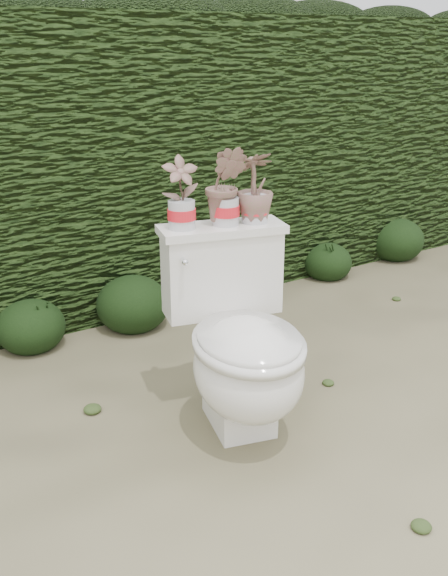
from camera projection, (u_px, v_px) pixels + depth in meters
ground at (177, 429)px, 2.57m from camera, size 60.00×60.00×0.00m
hedge at (36, 168)px, 3.55m from camera, size 8.00×1.00×1.60m
toilet at (241, 347)px, 2.47m from camera, size 0.61×0.77×0.78m
potted_plant_left at (181, 195)px, 2.44m from camera, size 0.16×0.12×0.27m
potted_plant_center at (226, 188)px, 2.48m from camera, size 0.21×0.21×0.30m
potted_plant_right at (255, 190)px, 2.52m from camera, size 0.15×0.15×0.27m
liriope_clump_3 at (30, 321)px, 3.22m from camera, size 0.35×0.35×0.28m
liriope_clump_4 at (132, 299)px, 3.45m from camera, size 0.39×0.39×0.31m
liriope_clump_5 at (250, 279)px, 3.84m from camera, size 0.32×0.32×0.25m
liriope_clump_6 at (328, 258)px, 4.21m from camera, size 0.32×0.32×0.26m
liriope_clump_7 at (396, 236)px, 4.58m from camera, size 0.40×0.40×0.32m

